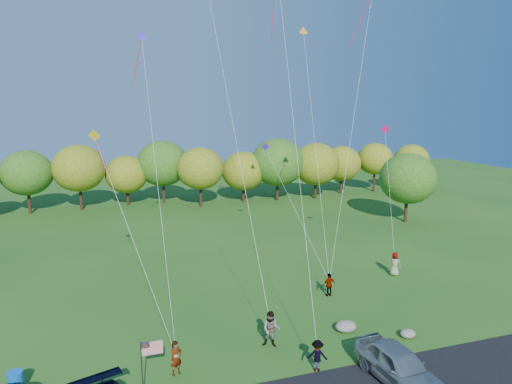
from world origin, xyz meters
TOP-DOWN VIEW (x-y plane):
  - ground at (0.00, 0.00)m, footprint 140.00×140.00m
  - treeline at (4.41, 36.08)m, footprint 75.36×27.39m
  - minivan_silver at (5.71, -2.84)m, footprint 2.36×5.00m
  - flyer_a at (-3.76, 0.94)m, footprint 0.73×0.64m
  - flyer_b at (1.32, 1.97)m, footprint 1.17×1.09m
  - flyer_c at (2.65, -0.80)m, footprint 1.14×0.94m
  - flyer_d at (7.15, 6.84)m, footprint 0.95×0.47m
  - flyer_e at (13.46, 8.70)m, footprint 1.03×0.97m
  - trash_barrel at (-10.66, 1.73)m, footprint 0.65×0.65m
  - flag_assembly at (-5.10, -0.29)m, footprint 0.95×0.62m
  - boulder_near at (5.84, 2.19)m, footprint 1.22×0.95m
  - boulder_far at (8.71, 0.55)m, footprint 0.86×0.72m

SIDE VIEW (x-z plane):
  - ground at x=0.00m, z-range 0.00..0.00m
  - boulder_far at x=8.71m, z-range 0.00..0.45m
  - boulder_near at x=5.84m, z-range 0.00..0.61m
  - trash_barrel at x=-10.66m, z-range 0.00..0.98m
  - flyer_c at x=2.65m, z-range 0.00..1.54m
  - flyer_d at x=7.15m, z-range 0.00..1.56m
  - flyer_a at x=-3.76m, z-range 0.00..1.68m
  - minivan_silver at x=5.71m, z-range 0.06..1.71m
  - flyer_e at x=13.46m, z-range 0.00..1.77m
  - flyer_b at x=1.32m, z-range 0.00..1.92m
  - flag_assembly at x=-5.10m, z-range 0.65..3.21m
  - treeline at x=4.41m, z-range 0.59..8.69m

